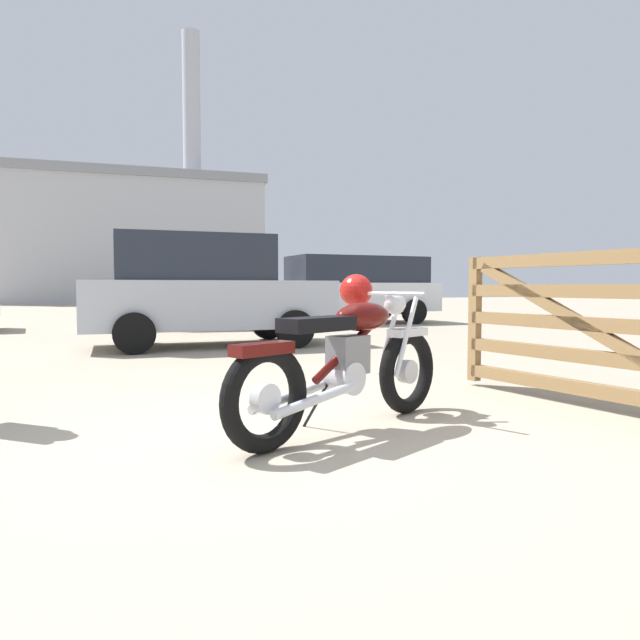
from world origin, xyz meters
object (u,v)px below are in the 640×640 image
at_px(timber_gate, 620,322).
at_px(red_hatchback_near, 351,287).
at_px(blue_hatchback_right, 336,287).
at_px(white_estate_far, 206,289).
at_px(vintage_motorcycle, 348,357).
at_px(silver_sedan_mid, 204,290).

xyz_separation_m(timber_gate, red_hatchback_near, (1.97, 10.59, 0.24)).
distance_m(timber_gate, blue_hatchback_right, 16.86).
xyz_separation_m(red_hatchback_near, white_estate_far, (-3.78, -0.35, -0.02)).
bearing_deg(vintage_motorcycle, red_hatchback_near, 39.93).
relative_size(timber_gate, silver_sedan_mid, 0.64).
bearing_deg(silver_sedan_mid, white_estate_far, 80.86).
bearing_deg(white_estate_far, silver_sedan_mid, -91.02).
xyz_separation_m(vintage_motorcycle, silver_sedan_mid, (-0.27, 5.80, 0.43)).
height_order(silver_sedan_mid, blue_hatchback_right, silver_sedan_mid).
bearing_deg(vintage_motorcycle, timber_gate, -35.20).
bearing_deg(blue_hatchback_right, white_estate_far, 56.65).
bearing_deg(silver_sedan_mid, red_hatchback_near, 44.71).
xyz_separation_m(timber_gate, white_estate_far, (-1.81, 10.24, 0.21)).
bearing_deg(vintage_motorcycle, blue_hatchback_right, 41.78).
distance_m(vintage_motorcycle, silver_sedan_mid, 5.82).
bearing_deg(red_hatchback_near, white_estate_far, 0.81).
relative_size(vintage_motorcycle, timber_gate, 0.75).
xyz_separation_m(vintage_motorcycle, red_hatchback_near, (4.06, 10.35, 0.45)).
bearing_deg(blue_hatchback_right, silver_sedan_mid, 68.01).
bearing_deg(red_hatchback_near, blue_hatchback_right, -110.67).
distance_m(vintage_motorcycle, timber_gate, 2.12).
distance_m(red_hatchback_near, white_estate_far, 3.80).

